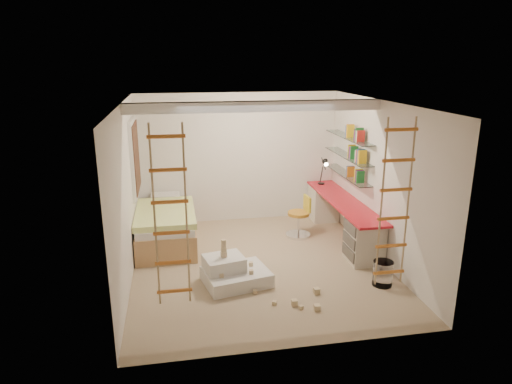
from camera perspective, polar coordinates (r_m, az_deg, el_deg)
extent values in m
plane|color=tan|center=(7.51, 0.42, -9.09)|extent=(4.50, 4.50, 0.00)
cube|color=white|center=(7.11, 0.00, 10.65)|extent=(4.00, 0.18, 0.16)
cube|color=white|center=(8.36, -14.98, 4.23)|extent=(0.06, 1.15, 1.35)
cube|color=#4C2D1E|center=(8.36, -14.70, 4.24)|extent=(0.02, 1.00, 1.20)
cylinder|color=white|center=(7.07, 15.56, -9.76)|extent=(0.30, 0.30, 0.37)
cube|color=red|center=(8.45, 10.89, -1.14)|extent=(0.55, 2.80, 0.04)
cube|color=beige|center=(9.54, 8.42, -1.34)|extent=(0.52, 0.55, 0.71)
cube|color=beige|center=(7.71, 13.41, -6.00)|extent=(0.52, 0.55, 0.71)
cube|color=#4C4742|center=(7.51, 11.64, -4.39)|extent=(0.02, 0.50, 0.18)
cube|color=#4C4742|center=(7.59, 11.55, -5.94)|extent=(0.02, 0.50, 0.18)
cube|color=#4C4742|center=(7.68, 11.45, -7.46)|extent=(0.02, 0.50, 0.18)
cube|color=white|center=(8.66, 11.26, 2.15)|extent=(0.25, 1.80, 0.01)
cube|color=white|center=(8.58, 11.39, 4.42)|extent=(0.25, 1.80, 0.01)
cube|color=white|center=(8.51, 11.52, 6.72)|extent=(0.25, 1.80, 0.01)
cube|color=#AD7F51|center=(8.44, -11.13, -4.79)|extent=(1.00, 2.00, 0.45)
cube|color=white|center=(8.35, -11.23, -2.97)|extent=(0.95, 1.95, 0.12)
cube|color=#D0F233|center=(8.17, -11.28, -2.58)|extent=(1.02, 1.60, 0.10)
cube|color=white|center=(9.07, -11.24, -0.60)|extent=(0.55, 0.35, 0.12)
cylinder|color=black|center=(9.46, 8.14, 1.07)|extent=(0.14, 0.14, 0.02)
cylinder|color=black|center=(9.41, 8.19, 2.18)|extent=(0.02, 0.15, 0.36)
cylinder|color=black|center=(9.26, 8.44, 3.53)|extent=(0.02, 0.27, 0.20)
cone|color=black|center=(9.14, 8.69, 3.67)|extent=(0.12, 0.14, 0.15)
cylinder|color=#FFEABF|center=(9.11, 8.77, 3.43)|extent=(0.08, 0.04, 0.08)
cylinder|color=#B77C23|center=(8.53, 5.35, -2.69)|extent=(0.44, 0.44, 0.06)
cube|color=gold|center=(8.53, 6.41, -1.43)|extent=(0.06, 0.31, 0.29)
cylinder|color=silver|center=(8.60, 5.31, -3.96)|extent=(0.05, 0.05, 0.40)
cylinder|color=silver|center=(8.68, 5.27, -5.36)|extent=(0.50, 0.50, 0.05)
cube|color=silver|center=(6.91, -2.47, -10.54)|extent=(1.06, 0.90, 0.21)
cube|color=silver|center=(6.86, -4.02, -8.86)|extent=(0.65, 0.57, 0.21)
cube|color=#CCB284|center=(6.80, -4.05, -7.77)|extent=(0.10, 0.10, 0.08)
cube|color=#CCB284|center=(6.77, -4.06, -7.19)|extent=(0.08, 0.08, 0.07)
cube|color=#CCB284|center=(6.73, -4.08, -6.45)|extent=(0.07, 0.07, 0.12)
cube|color=#CCB284|center=(6.75, -0.61, -9.95)|extent=(0.06, 0.06, 0.06)
cube|color=#CCB284|center=(6.99, -0.65, -8.98)|extent=(0.06, 0.06, 0.06)
cube|color=#CCB284|center=(6.67, -4.35, -10.35)|extent=(0.06, 0.06, 0.06)
cube|color=#CCB284|center=(6.40, 4.81, -13.64)|extent=(0.07, 0.07, 0.07)
cube|color=#CCB284|center=(6.32, 5.64, -14.08)|extent=(0.07, 0.07, 0.07)
cube|color=#CCB284|center=(6.32, 7.63, -14.15)|extent=(0.07, 0.07, 0.07)
cube|color=#CCB284|center=(6.71, 7.58, -12.21)|extent=(0.07, 0.07, 0.07)
cube|color=#CCB284|center=(6.65, -0.09, -12.31)|extent=(0.07, 0.07, 0.07)
cube|color=#CCB284|center=(6.39, 2.32, -13.61)|extent=(0.07, 0.07, 0.07)
cube|color=#1E722D|center=(8.63, 11.30, 2.90)|extent=(0.14, 0.46, 0.22)
cube|color=#8C1E7F|center=(8.56, 11.43, 5.18)|extent=(0.14, 0.64, 0.22)
cube|color=#262626|center=(8.50, 11.57, 7.49)|extent=(0.14, 0.58, 0.22)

